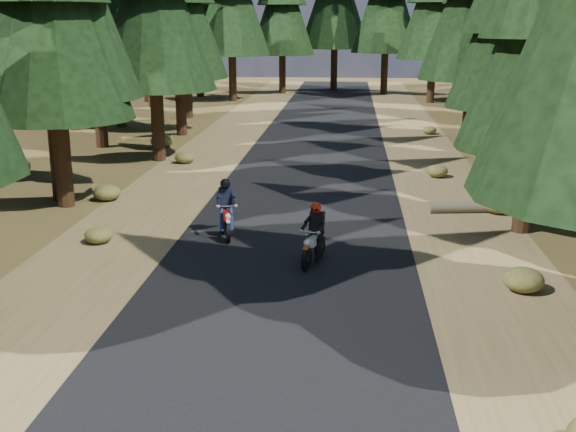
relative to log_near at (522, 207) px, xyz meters
name	(u,v)px	position (x,y,z in m)	size (l,w,h in m)	color
ground	(282,283)	(-6.56, -6.61, -0.16)	(120.00, 120.00, 0.00)	#493A1A
road	(298,221)	(-6.56, -1.61, -0.15)	(6.00, 100.00, 0.01)	black
shoulder_l	(140,218)	(-11.16, -1.61, -0.16)	(3.20, 100.00, 0.01)	brown
shoulder_r	(463,225)	(-1.96, -1.61, -0.16)	(3.20, 100.00, 0.01)	brown
log_near	(522,207)	(0.00, 0.00, 0.00)	(0.32, 0.32, 5.55)	#4C4233
understory_shrubs	(329,200)	(-5.75, -0.04, 0.11)	(15.46, 33.13, 0.63)	#474C1E
rider_lead	(314,244)	(-5.95, -5.27, 0.32)	(0.89, 1.68, 1.44)	silver
rider_follow	(226,218)	(-8.35, -3.26, 0.35)	(0.90, 1.78, 1.52)	#A40B0A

